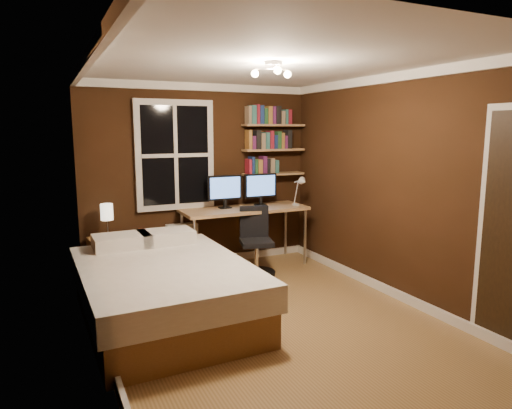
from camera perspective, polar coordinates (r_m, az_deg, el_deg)
name	(u,v)px	position (r m, az deg, el deg)	size (l,w,h in m)	color
floor	(267,318)	(4.77, 1.44, -14.01)	(4.20, 4.20, 0.00)	brown
wall_back	(200,176)	(6.36, -7.03, 3.51)	(3.20, 0.04, 2.50)	black
wall_left	(94,208)	(3.98, -19.57, -0.44)	(0.04, 4.20, 2.50)	black
wall_right	(396,187)	(5.33, 17.09, 2.05)	(0.04, 4.20, 2.50)	black
ceiling	(269,63)	(4.42, 1.58, 17.29)	(3.20, 4.20, 0.02)	white
window	(175,155)	(6.20, -10.07, 6.07)	(1.06, 0.06, 1.46)	silver
ceiling_fixture	(273,73)	(4.32, 2.19, 16.14)	(0.44, 0.44, 0.18)	beige
bookshelf_lower	(273,174)	(6.66, 2.18, 3.84)	(0.92, 0.22, 0.03)	#AA8652
books_row_lower	(273,165)	(6.65, 2.19, 4.95)	(0.48, 0.16, 0.23)	maroon
bookshelf_middle	(273,150)	(6.64, 2.20, 6.85)	(0.92, 0.22, 0.03)	#AA8652
books_row_middle	(274,141)	(6.63, 2.21, 7.97)	(0.66, 0.16, 0.23)	navy
bookshelf_upper	(274,125)	(6.63, 2.22, 9.87)	(0.92, 0.22, 0.03)	#AA8652
books_row_upper	(274,116)	(6.63, 2.23, 10.99)	(0.66, 0.16, 0.23)	#25562B
bed	(164,289)	(4.72, -11.45, -10.36)	(1.61, 2.20, 0.73)	brown
nightstand	(109,260)	(6.02, -17.86, -6.64)	(0.44, 0.44, 0.56)	brown
bedside_lamp	(107,221)	(5.91, -18.10, -2.01)	(0.15, 0.15, 0.43)	white
radiator	(182,246)	(6.32, -9.20, -5.20)	(0.42, 0.15, 0.63)	#BBBCB7
desk	(244,212)	(6.29, -1.46, -0.95)	(1.74, 0.65, 0.83)	#AA8652
monitor_left	(225,192)	(6.23, -3.91, 1.60)	(0.49, 0.12, 0.45)	black
monitor_right	(261,190)	(6.44, 0.58, 1.88)	(0.49, 0.12, 0.45)	black
desk_lamp	(299,191)	(6.41, 5.40, 1.74)	(0.14, 0.32, 0.44)	silver
office_chair	(256,250)	(6.01, -0.02, -5.71)	(0.49, 0.49, 0.89)	black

